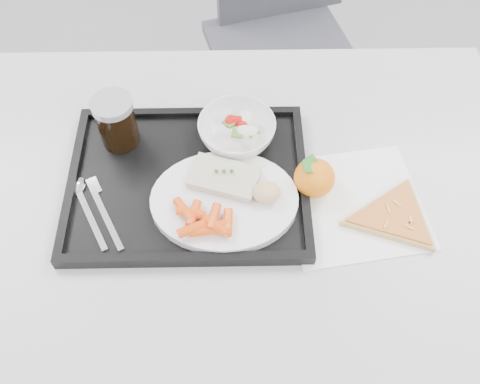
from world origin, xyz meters
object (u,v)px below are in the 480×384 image
Objects in this scene: tray at (188,182)px; tangerine at (314,178)px; table at (218,212)px; dinner_plate at (224,201)px; chair at (284,16)px; pizza_slice at (394,217)px; cola_glass at (116,121)px; salad_bowl at (237,131)px.

tangerine is (0.24, -0.01, 0.03)m from tray.
table is 0.21m from tangerine.
chair is at bearing 77.97° from dinner_plate.
pizza_slice is at bearing -26.94° from tangerine.
cola_glass is at bearing 162.89° from tangerine.
pizza_slice is at bearing -33.26° from salad_bowl.
cola_glass is at bearing 147.36° from table.
table is 11.11× the size of cola_glass.
tangerine reaches higher than table.
pizza_slice is (0.32, -0.06, 0.08)m from table.
cola_glass is at bearing 160.06° from pizza_slice.
table is 0.27m from cola_glass.
tangerine is (0.37, -0.11, -0.04)m from cola_glass.
dinner_plate is at bearing -37.90° from tray.
tray is (-0.25, -0.78, 0.22)m from chair.
dinner_plate is (0.07, -0.05, 0.02)m from tray.
cola_glass is 0.39m from tangerine.
chair is at bearing 60.46° from cola_glass.
dinner_plate is 0.17m from tangerine.
tray is at bearing -107.56° from chair.
tangerine is 0.16m from pizza_slice.
dinner_plate is (0.01, -0.03, 0.09)m from table.
salad_bowl is (0.04, 0.12, 0.11)m from table.
cola_glass is 1.17× the size of tangerine.
dinner_plate is 2.93× the size of tangerine.
table is 1.29× the size of chair.
table is at bearing -107.86° from salad_bowl.
chair reaches higher than cola_glass.
table is at bearing 113.81° from dinner_plate.
chair is (0.19, 0.80, -0.15)m from table.
chair is at bearing 77.32° from salad_bowl.
tangerine is 0.40× the size of pizza_slice.
dinner_plate is at bearing -99.19° from salad_bowl.
tangerine reaches higher than salad_bowl.
chair reaches higher than tangerine.
tray is 0.24m from tangerine.
tray is 0.14m from salad_bowl.
cola_glass is at bearing 179.86° from salad_bowl.
salad_bowl is 1.41× the size of cola_glass.
chair reaches higher than pizza_slice.
tangerine is at bearing 13.52° from dinner_plate.
salad_bowl reaches higher than pizza_slice.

